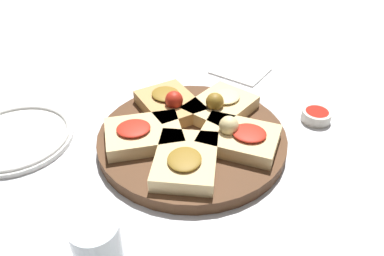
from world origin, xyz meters
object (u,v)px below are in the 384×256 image
object	(u,v)px
serving_board	(192,138)
water_glass	(98,247)
plate_right	(16,138)
napkin_stack	(240,70)
dipping_bowl	(316,115)

from	to	relation	value
serving_board	water_glass	bearing A→B (deg)	119.22
serving_board	plate_right	bearing A→B (deg)	52.65
serving_board	plate_right	xyz separation A→B (m)	(0.22, 0.28, -0.00)
napkin_stack	dipping_bowl	world-z (taller)	dipping_bowl
dipping_bowl	napkin_stack	bearing A→B (deg)	-3.49
plate_right	dipping_bowl	distance (m)	0.63
water_glass	plate_right	bearing A→B (deg)	2.75
serving_board	plate_right	size ratio (longest dim) A/B	1.65
napkin_stack	dipping_bowl	size ratio (longest dim) A/B	2.11
napkin_stack	water_glass	bearing A→B (deg)	120.12
water_glass	napkin_stack	size ratio (longest dim) A/B	0.67
plate_right	water_glass	size ratio (longest dim) A/B	2.54
napkin_stack	dipping_bowl	bearing A→B (deg)	176.51
serving_board	dipping_bowl	xyz separation A→B (m)	(-0.09, -0.27, 0.00)
serving_board	napkin_stack	distance (m)	0.33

